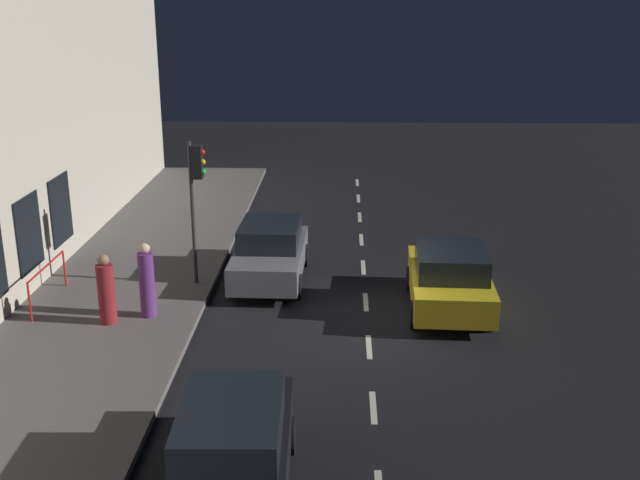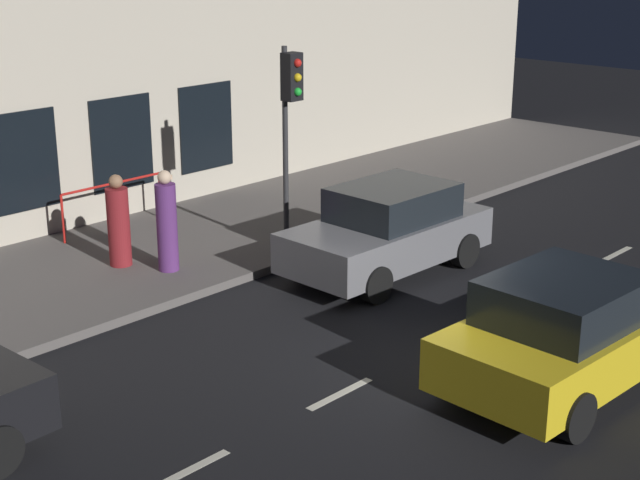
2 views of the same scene
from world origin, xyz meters
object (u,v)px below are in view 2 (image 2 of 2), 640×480
object	(u,v)px
parked_car_0	(388,230)
pedestrian_2	(119,224)
traffic_light	(290,101)
pedestrian_0	(167,224)
parked_car_1	(567,332)

from	to	relation	value
parked_car_0	pedestrian_2	world-z (taller)	pedestrian_2
traffic_light	pedestrian_0	distance (m)	3.08
traffic_light	pedestrian_2	world-z (taller)	traffic_light
parked_car_0	pedestrian_2	bearing A→B (deg)	44.82
parked_car_0	parked_car_1	world-z (taller)	same
pedestrian_0	pedestrian_2	world-z (taller)	pedestrian_0
pedestrian_0	parked_car_0	bearing A→B (deg)	85.59
traffic_light	parked_car_0	world-z (taller)	traffic_light
traffic_light	parked_car_0	bearing A→B (deg)	-159.83
pedestrian_2	traffic_light	bearing A→B (deg)	-31.95
traffic_light	pedestrian_0	xyz separation A→B (m)	(0.85, 2.22, -1.97)
parked_car_0	pedestrian_0	world-z (taller)	pedestrian_0
parked_car_0	pedestrian_2	size ratio (longest dim) A/B	2.41
traffic_light	parked_car_1	distance (m)	6.82
parked_car_0	parked_car_1	distance (m)	4.95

